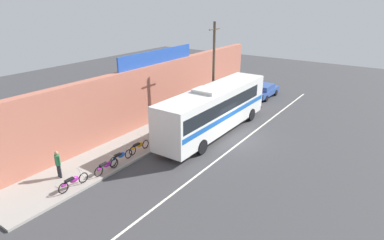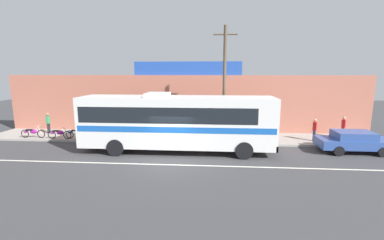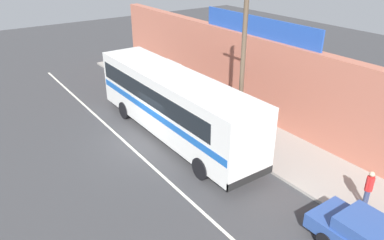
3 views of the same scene
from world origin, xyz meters
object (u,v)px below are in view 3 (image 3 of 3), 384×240
object	(u,v)px
pedestrian_far_right	(140,59)
pedestrian_by_curb	(369,187)
motorcycle_black	(131,75)
motorcycle_purple	(142,80)
motorcycle_orange	(155,86)
utility_pole	(242,69)
intercity_bus	(172,101)
motorcycle_green	(121,68)

from	to	relation	value
pedestrian_far_right	pedestrian_by_curb	size ratio (longest dim) A/B	1.02
motorcycle_black	motorcycle_purple	xyz separation A→B (m)	(1.34, 0.20, 0.00)
motorcycle_purple	pedestrian_by_curb	size ratio (longest dim) A/B	1.20
motorcycle_orange	motorcycle_black	xyz separation A→B (m)	(-3.11, -0.30, 0.00)
utility_pole	motorcycle_orange	size ratio (longest dim) A/B	4.25
intercity_bus	motorcycle_orange	bearing A→B (deg)	158.91
motorcycle_green	pedestrian_by_curb	size ratio (longest dim) A/B	1.16
intercity_bus	pedestrian_by_curb	size ratio (longest dim) A/B	7.43
intercity_bus	pedestrian_far_right	distance (m)	11.64
motorcycle_orange	pedestrian_far_right	distance (m)	5.28
motorcycle_green	motorcycle_orange	bearing A→B (deg)	1.45
motorcycle_orange	utility_pole	bearing A→B (deg)	-1.98
utility_pole	motorcycle_green	world-z (taller)	utility_pole
intercity_bus	pedestrian_by_curb	world-z (taller)	intercity_bus
motorcycle_purple	utility_pole	bearing A→B (deg)	-1.13
motorcycle_orange	pedestrian_by_curb	xyz separation A→B (m)	(15.61, 0.55, 0.52)
pedestrian_by_curb	motorcycle_purple	bearing A→B (deg)	-177.87
intercity_bus	motorcycle_orange	world-z (taller)	intercity_bus
motorcycle_black	motorcycle_purple	bearing A→B (deg)	8.40
intercity_bus	utility_pole	size ratio (longest dim) A/B	1.52
pedestrian_by_curb	pedestrian_far_right	bearing A→B (deg)	177.42
motorcycle_orange	motorcycle_purple	xyz separation A→B (m)	(-1.77, -0.10, 0.00)
utility_pole	pedestrian_by_curb	world-z (taller)	utility_pole
motorcycle_green	pedestrian_far_right	bearing A→B (deg)	80.71
intercity_bus	utility_pole	bearing A→B (deg)	32.47
utility_pole	motorcycle_purple	distance (m)	11.42
utility_pole	pedestrian_far_right	size ratio (longest dim) A/B	4.79
motorcycle_orange	motorcycle_green	world-z (taller)	same
utility_pole	motorcycle_green	xyz separation A→B (m)	(-14.34, 0.18, -3.69)
utility_pole	motorcycle_orange	xyz separation A→B (m)	(-9.04, 0.31, -3.69)
intercity_bus	pedestrian_by_curb	bearing A→B (deg)	16.34
intercity_bus	motorcycle_green	world-z (taller)	intercity_bus
motorcycle_orange	motorcycle_black	size ratio (longest dim) A/B	1.03
pedestrian_by_curb	motorcycle_green	bearing A→B (deg)	-178.14
motorcycle_black	utility_pole	bearing A→B (deg)	-0.07
utility_pole	motorcycle_black	bearing A→B (deg)	179.93
motorcycle_black	pedestrian_far_right	bearing A→B (deg)	137.41
pedestrian_far_right	motorcycle_purple	bearing A→B (deg)	-25.76
intercity_bus	utility_pole	xyz separation A→B (m)	(3.11, 1.98, 2.19)
utility_pole	motorcycle_black	world-z (taller)	utility_pole
intercity_bus	pedestrian_far_right	xyz separation A→B (m)	(-10.97, 3.77, -0.96)
utility_pole	motorcycle_green	distance (m)	14.81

